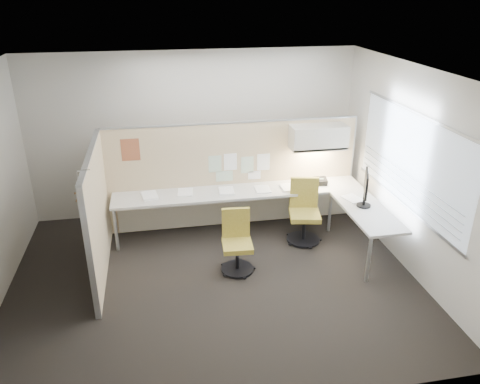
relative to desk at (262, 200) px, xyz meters
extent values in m
cube|color=black|center=(-0.93, -1.13, -0.61)|extent=(5.50, 4.50, 0.01)
cube|color=white|center=(-0.93, -1.13, 2.20)|extent=(5.50, 4.50, 0.01)
cube|color=beige|center=(-0.93, 1.12, 0.80)|extent=(5.50, 0.02, 2.80)
cube|color=beige|center=(-0.93, -3.38, 0.80)|extent=(5.50, 0.02, 2.80)
cube|color=beige|center=(1.82, -1.13, 0.80)|extent=(0.02, 4.50, 2.80)
cube|color=#A4B1BE|center=(1.79, -1.13, 0.95)|extent=(0.01, 2.80, 1.30)
cube|color=beige|center=(-0.38, 0.47, 0.27)|extent=(4.10, 0.06, 1.75)
cube|color=beige|center=(-2.43, -0.63, 0.27)|extent=(0.06, 2.20, 1.75)
cube|color=beige|center=(-0.33, 0.14, 0.11)|extent=(4.00, 0.60, 0.04)
cube|color=beige|center=(1.37, -0.89, 0.11)|extent=(0.60, 1.47, 0.04)
cube|color=beige|center=(-0.33, 0.41, -0.26)|extent=(3.90, 0.02, 0.64)
cylinder|color=#A5A8AA|center=(-2.28, -0.11, -0.26)|extent=(0.05, 0.05, 0.69)
cylinder|color=#A5A8AA|center=(1.12, -1.58, -0.26)|extent=(0.05, 0.05, 0.69)
cylinder|color=#A5A8AA|center=(1.12, -0.11, -0.26)|extent=(0.05, 0.05, 0.69)
cube|color=beige|center=(0.97, 0.26, 0.91)|extent=(0.90, 0.36, 0.38)
cube|color=#FFEABF|center=(0.97, 0.26, 0.70)|extent=(0.60, 0.06, 0.02)
cube|color=#8CBF8C|center=(-0.68, 0.44, 0.50)|extent=(0.21, 0.00, 0.28)
cube|color=white|center=(-0.43, 0.44, 0.52)|extent=(0.21, 0.00, 0.28)
cube|color=#8CBF8C|center=(-0.15, 0.44, 0.45)|extent=(0.21, 0.00, 0.28)
cube|color=white|center=(0.12, 0.44, 0.48)|extent=(0.21, 0.00, 0.28)
cube|color=#8CBF8C|center=(-0.53, 0.44, 0.28)|extent=(0.28, 0.00, 0.18)
cube|color=white|center=(-0.03, 0.44, 0.26)|extent=(0.21, 0.00, 0.14)
cube|color=#DA541B|center=(-1.98, 0.44, 0.82)|extent=(0.28, 0.00, 0.35)
cylinder|color=black|center=(-0.58, -1.00, -0.58)|extent=(0.46, 0.46, 0.03)
cylinder|color=black|center=(-0.58, -1.00, -0.40)|extent=(0.05, 0.05, 0.36)
cube|color=gold|center=(-0.58, -1.00, -0.19)|extent=(0.44, 0.44, 0.07)
cube|color=gold|center=(-0.56, -0.80, 0.07)|extent=(0.40, 0.08, 0.45)
cylinder|color=black|center=(0.60, -0.36, -0.57)|extent=(0.52, 0.52, 0.03)
cylinder|color=black|center=(0.60, -0.36, -0.37)|extent=(0.06, 0.06, 0.40)
cube|color=gold|center=(0.60, -0.36, -0.14)|extent=(0.54, 0.54, 0.08)
cube|color=gold|center=(0.64, -0.15, 0.15)|extent=(0.44, 0.15, 0.50)
cylinder|color=black|center=(1.37, -0.75, 0.14)|extent=(0.21, 0.21, 0.02)
cylinder|color=black|center=(1.37, -0.75, 0.23)|extent=(0.04, 0.04, 0.19)
cube|color=black|center=(1.37, -0.75, 0.50)|extent=(0.23, 0.48, 0.34)
cube|color=black|center=(1.37, -0.75, 0.50)|extent=(0.18, 0.43, 0.29)
cube|color=black|center=(1.02, 0.17, 0.18)|extent=(0.22, 0.21, 0.12)
cylinder|color=black|center=(0.93, 0.19, 0.21)|extent=(0.05, 0.17, 0.04)
cube|color=black|center=(0.67, 0.19, 0.15)|extent=(0.14, 0.06, 0.05)
cube|color=black|center=(0.92, 0.16, 0.16)|extent=(0.10, 0.06, 0.06)
cube|color=silver|center=(-2.43, -1.29, 1.17)|extent=(0.14, 0.02, 0.02)
cylinder|color=silver|center=(-2.50, -1.29, 1.09)|extent=(0.02, 0.02, 0.14)
cube|color=#AD7F4C|center=(-2.50, -1.29, 0.96)|extent=(0.02, 0.40, 0.12)
cube|color=#AD7F4C|center=(-2.53, -1.26, 0.92)|extent=(0.02, 0.40, 0.12)
cube|color=#9F9FA9|center=(-2.51, -1.34, 0.37)|extent=(0.01, 0.07, 1.01)
cube|color=white|center=(-1.75, 0.17, 0.15)|extent=(0.27, 0.33, 0.04)
cube|color=white|center=(-1.19, 0.22, 0.14)|extent=(0.26, 0.32, 0.02)
cube|color=white|center=(-0.55, 0.13, 0.15)|extent=(0.25, 0.31, 0.04)
cube|color=white|center=(0.04, 0.12, 0.14)|extent=(0.24, 0.31, 0.02)
cube|color=white|center=(0.46, 0.09, 0.14)|extent=(0.23, 0.30, 0.03)
cube|color=white|center=(1.31, -0.48, 0.14)|extent=(0.31, 0.35, 0.02)
camera|label=1|loc=(-1.57, -6.56, 3.13)|focal=35.00mm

